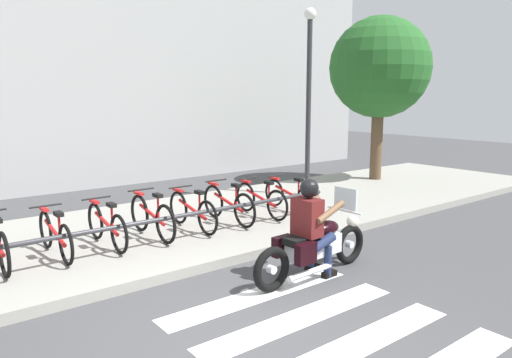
% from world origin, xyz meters
% --- Properties ---
extents(ground_plane, '(48.00, 48.00, 0.00)m').
position_xyz_m(ground_plane, '(0.00, 0.00, 0.00)').
color(ground_plane, '#424244').
extents(sidewalk, '(24.00, 4.40, 0.15)m').
position_xyz_m(sidewalk, '(0.00, 4.09, 0.07)').
color(sidewalk, gray).
rests_on(sidewalk, ground).
extents(crosswalk_stripe_1, '(2.80, 0.40, 0.01)m').
position_xyz_m(crosswalk_stripe_1, '(0.74, -0.80, 0.00)').
color(crosswalk_stripe_1, white).
rests_on(crosswalk_stripe_1, ground).
extents(crosswalk_stripe_2, '(2.80, 0.40, 0.01)m').
position_xyz_m(crosswalk_stripe_2, '(0.74, 0.00, 0.00)').
color(crosswalk_stripe_2, white).
rests_on(crosswalk_stripe_2, ground).
extents(crosswalk_stripe_3, '(2.80, 0.40, 0.01)m').
position_xyz_m(crosswalk_stripe_3, '(0.74, 0.80, 0.00)').
color(crosswalk_stripe_3, white).
rests_on(crosswalk_stripe_3, ground).
extents(motorcycle, '(2.24, 0.66, 1.20)m').
position_xyz_m(motorcycle, '(1.76, 0.83, 0.45)').
color(motorcycle, black).
rests_on(motorcycle, ground).
extents(rider, '(0.64, 0.56, 1.42)m').
position_xyz_m(rider, '(1.69, 0.83, 0.82)').
color(rider, '#591919').
rests_on(rider, ground).
extents(bicycle_1, '(0.48, 1.61, 0.73)m').
position_xyz_m(bicycle_1, '(-1.00, 3.53, 0.49)').
color(bicycle_1, black).
rests_on(bicycle_1, sidewalk).
extents(bicycle_2, '(0.48, 1.60, 0.75)m').
position_xyz_m(bicycle_2, '(-0.21, 3.53, 0.49)').
color(bicycle_2, black).
rests_on(bicycle_2, sidewalk).
extents(bicycle_3, '(0.48, 1.62, 0.80)m').
position_xyz_m(bicycle_3, '(0.58, 3.53, 0.51)').
color(bicycle_3, black).
rests_on(bicycle_3, sidewalk).
extents(bicycle_4, '(0.48, 1.62, 0.75)m').
position_xyz_m(bicycle_4, '(1.37, 3.53, 0.49)').
color(bicycle_4, black).
rests_on(bicycle_4, sidewalk).
extents(bicycle_5, '(0.48, 1.66, 0.78)m').
position_xyz_m(bicycle_5, '(2.15, 3.53, 0.51)').
color(bicycle_5, black).
rests_on(bicycle_5, sidewalk).
extents(bicycle_6, '(0.48, 1.61, 0.74)m').
position_xyz_m(bicycle_6, '(2.94, 3.53, 0.49)').
color(bicycle_6, black).
rests_on(bicycle_6, sidewalk).
extents(bicycle_7, '(0.48, 1.60, 0.72)m').
position_xyz_m(bicycle_7, '(3.73, 3.53, 0.48)').
color(bicycle_7, black).
rests_on(bicycle_7, sidewalk).
extents(bike_rack, '(6.11, 0.07, 0.49)m').
position_xyz_m(bike_rack, '(0.97, 2.97, 0.58)').
color(bike_rack, '#333338').
rests_on(bike_rack, sidewalk).
extents(street_lamp, '(0.28, 0.28, 4.54)m').
position_xyz_m(street_lamp, '(5.16, 4.49, 2.73)').
color(street_lamp, '#2D2D33').
rests_on(street_lamp, ground).
extents(tree_near_rack, '(2.82, 2.82, 4.73)m').
position_xyz_m(tree_near_rack, '(8.29, 4.89, 3.30)').
color(tree_near_rack, brown).
rests_on(tree_near_rack, ground).
extents(building_backdrop, '(24.00, 1.20, 7.85)m').
position_xyz_m(building_backdrop, '(0.00, 9.79, 3.92)').
color(building_backdrop, '#A1A1A1').
rests_on(building_backdrop, ground).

